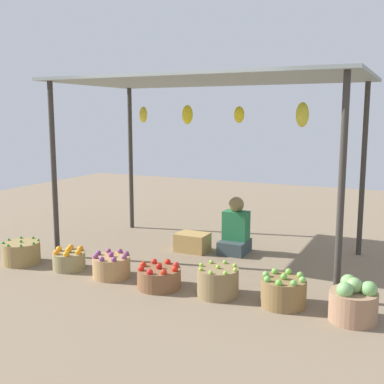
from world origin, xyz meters
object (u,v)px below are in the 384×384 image
vendor_person (235,232)px  basket_red_tomatoes (159,277)px  basket_cabbages (353,302)px  wooden_crate_near_vendor (192,242)px  basket_green_apples (283,292)px  basket_limes (218,282)px  basket_purple_onions (111,266)px  basket_oranges (69,260)px  basket_green_chilies (22,253)px

vendor_person → basket_red_tomatoes: (-0.28, -1.65, -0.18)m
basket_red_tomatoes → basket_cabbages: (2.05, 0.02, 0.06)m
wooden_crate_near_vendor → basket_green_apples: bearing=-39.2°
vendor_person → basket_red_tomatoes: 1.68m
basket_limes → wooden_crate_near_vendor: bearing=124.7°
basket_limes → basket_cabbages: 1.37m
basket_red_tomatoes → vendor_person: bearing=80.4°
basket_red_tomatoes → basket_limes: (0.68, 0.06, 0.04)m
wooden_crate_near_vendor → basket_purple_onions: bearing=-105.8°
basket_purple_onions → basket_limes: basket_limes is taller
basket_purple_onions → basket_red_tomatoes: basket_purple_onions is taller
basket_green_apples → basket_cabbages: size_ratio=1.03×
vendor_person → basket_limes: 1.64m
basket_green_apples → wooden_crate_near_vendor: (-1.66, 1.36, -0.02)m
basket_oranges → basket_cabbages: basket_cabbages is taller
basket_green_apples → basket_green_chilies: bearing=-178.3°
basket_oranges → wooden_crate_near_vendor: (1.03, 1.38, 0.01)m
basket_purple_onions → basket_cabbages: (2.73, -0.04, 0.05)m
basket_red_tomatoes → wooden_crate_near_vendor: 1.48m
basket_purple_onions → wooden_crate_near_vendor: basket_purple_onions is taller
basket_green_chilies → basket_cabbages: (4.08, 0.02, 0.04)m
basket_cabbages → basket_green_chilies: bearing=-179.7°
basket_red_tomatoes → wooden_crate_near_vendor: (-0.29, 1.46, 0.01)m
basket_green_chilies → wooden_crate_near_vendor: (1.74, 1.46, -0.01)m
basket_limes → basket_oranges: bearing=179.6°
vendor_person → basket_red_tomatoes: bearing=-99.6°
wooden_crate_near_vendor → basket_limes: bearing=-55.3°
basket_purple_onions → wooden_crate_near_vendor: 1.44m
basket_green_apples → basket_cabbages: (0.68, -0.08, 0.03)m
vendor_person → basket_oranges: vendor_person is taller
basket_purple_onions → basket_red_tomatoes: (0.68, -0.07, -0.01)m
basket_red_tomatoes → basket_cabbages: bearing=0.6°
basket_green_chilies → basket_oranges: bearing=6.3°
basket_red_tomatoes → basket_limes: size_ratio=1.10×
basket_green_apples → wooden_crate_near_vendor: size_ratio=1.03×
basket_green_chilies → basket_purple_onions: size_ratio=1.06×
basket_green_apples → basket_cabbages: bearing=-6.4°
basket_red_tomatoes → basket_cabbages: size_ratio=1.10×
vendor_person → wooden_crate_near_vendor: vendor_person is taller
basket_green_chilies → basket_red_tomatoes: basket_green_chilies is taller
vendor_person → wooden_crate_near_vendor: (-0.57, -0.19, -0.17)m
basket_green_chilies → basket_oranges: basket_green_chilies is taller
basket_green_apples → basket_cabbages: basket_cabbages is taller
basket_oranges → vendor_person: bearing=44.5°
basket_oranges → wooden_crate_near_vendor: bearing=53.1°
basket_green_apples → wooden_crate_near_vendor: basket_green_apples is taller
basket_oranges → basket_red_tomatoes: 1.32m
vendor_person → basket_green_apples: bearing=-54.7°
basket_purple_onions → wooden_crate_near_vendor: bearing=74.2°
basket_oranges → wooden_crate_near_vendor: basket_oranges is taller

